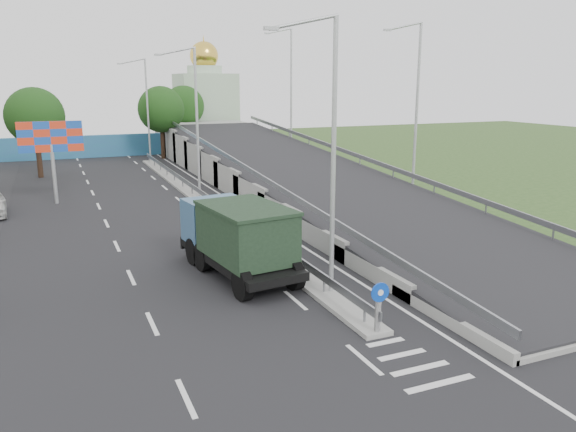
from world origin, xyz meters
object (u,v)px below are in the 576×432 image
lamp_post_mid (194,115)px  church (206,103)px  lamp_post_far (145,104)px  dump_truck (237,235)px  billboard (51,142)px  sign_bollard (379,307)px  lamp_post_near (329,144)px

lamp_post_mid → church: church is taller
lamp_post_far → dump_truck: lamp_post_far is taller
billboard → church: bearing=59.3°
sign_bollard → lamp_post_near: size_ratio=0.17×
lamp_post_near → church: church is taller
billboard → sign_bollard: bearing=-70.8°
church → dump_truck: bearing=-103.7°
billboard → dump_truck: bearing=-69.6°
dump_truck → lamp_post_near: bearing=-65.5°
church → billboard: size_ratio=2.51×
sign_bollard → lamp_post_near: 6.12m
lamp_post_near → billboard: lamp_post_near is taller
lamp_post_mid → lamp_post_far: (0.00, 20.00, 0.00)m
lamp_post_mid → billboard: size_ratio=1.83×
lamp_post_far → billboard: size_ratio=1.83×
lamp_post_far → church: church is taller
lamp_post_far → billboard: (-9.11, -18.00, -1.62)m
sign_bollard → lamp_post_near: bearing=88.4°
lamp_post_far → sign_bollard: bearing=-90.1°
lamp_post_far → dump_truck: 36.55m
sign_bollard → billboard: billboard is taller
lamp_post_far → dump_truck: (-2.34, -36.25, -4.07)m
sign_bollard → church: size_ratio=0.12×
lamp_post_mid → dump_truck: size_ratio=1.36×
dump_truck → billboard: bearing=103.0°
lamp_post_far → billboard: lamp_post_far is taller
sign_bollard → church: bearing=80.2°
lamp_post_mid → church: (9.89, 34.00, -0.50)m
sign_bollard → billboard: 27.53m
lamp_post_near → church: (9.89, 54.00, -0.50)m
lamp_post_near → lamp_post_mid: size_ratio=1.00×
lamp_post_mid → lamp_post_far: same height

